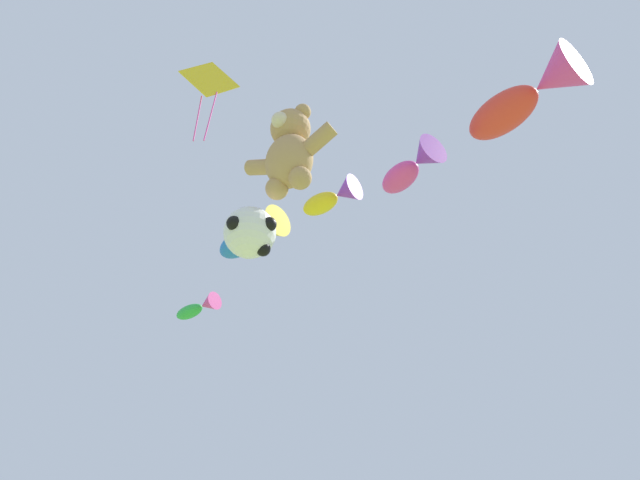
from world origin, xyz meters
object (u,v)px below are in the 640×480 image
Objects in this scene: soccer_ball_kite at (250,232)px; fish_kite_crimson at (529,95)px; diamond_kite at (209,83)px; fish_kite_goldfin at (333,198)px; fish_kite_cobalt at (253,235)px; fish_kite_magenta at (412,167)px; fish_kite_emerald at (199,308)px; teddy_bear_kite at (289,151)px.

fish_kite_crimson is at bearing 28.38° from soccer_ball_kite.
diamond_kite is at bearing -160.06° from fish_kite_crimson.
fish_kite_goldfin is 2.64m from fish_kite_cobalt.
fish_kite_magenta is at bearing 34.01° from diamond_kite.
fish_kite_crimson is 1.64× the size of fish_kite_goldfin.
diamond_kite reaches higher than fish_kite_emerald.
fish_kite_crimson is at bearing 19.94° from diamond_kite.
teddy_bear_kite is at bearing 7.61° from soccer_ball_kite.
soccer_ball_kite is 5.89m from fish_kite_crimson.
fish_kite_crimson is 5.04m from fish_kite_goldfin.
diamond_kite reaches higher than teddy_bear_kite.
fish_kite_crimson is 9.97m from fish_kite_emerald.
fish_kite_cobalt is (-3.05, 3.55, 3.38)m from soccer_ball_kite.
teddy_bear_kite is 7.22m from fish_kite_emerald.
fish_kite_emerald is 0.52× the size of diamond_kite.
fish_kite_crimson is (3.83, 2.35, 1.28)m from teddy_bear_kite.
fish_kite_emerald is (-7.22, 1.44, -0.35)m from fish_kite_magenta.
soccer_ball_kite is at bearing -125.94° from fish_kite_magenta.
diamond_kite is (-3.71, -2.51, 2.60)m from fish_kite_magenta.
fish_kite_cobalt is at bearing 130.69° from soccer_ball_kite.
teddy_bear_kite is at bearing -33.82° from fish_kite_emerald.
teddy_bear_kite is at bearing -115.77° from fish_kite_magenta.
fish_kite_cobalt is (-7.58, 1.11, 0.50)m from fish_kite_crimson.
soccer_ball_kite is 5.45m from diamond_kite.
teddy_bear_kite is 0.87× the size of fish_kite_cobalt.
teddy_bear_kite is 2.02× the size of soccer_ball_kite.
soccer_ball_kite is 5.77m from fish_kite_cobalt.
diamond_kite is (-6.31, -2.29, 2.26)m from fish_kite_crimson.
fish_kite_emerald is at bearing 131.61° from diamond_kite.
soccer_ball_kite is at bearing -82.62° from fish_kite_goldfin.
fish_kite_magenta is at bearing 54.06° from soccer_ball_kite.
fish_kite_crimson is 2.62m from fish_kite_magenta.
fish_kite_emerald is (-4.86, 0.80, -1.07)m from fish_kite_goldfin.
fish_kite_magenta is 7.37m from fish_kite_emerald.
fish_kite_cobalt is 4.03m from diamond_kite.
fish_kite_goldfin is 3.91m from diamond_kite.
diamond_kite is (3.50, -3.94, 2.95)m from fish_kite_emerald.
teddy_bear_kite is 0.69× the size of diamond_kite.
fish_kite_goldfin reaches higher than teddy_bear_kite.
fish_kite_magenta is at bearing 64.23° from teddy_bear_kite.
fish_kite_crimson reaches higher than teddy_bear_kite.
fish_kite_goldfin is at bearing -5.50° from fish_kite_cobalt.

